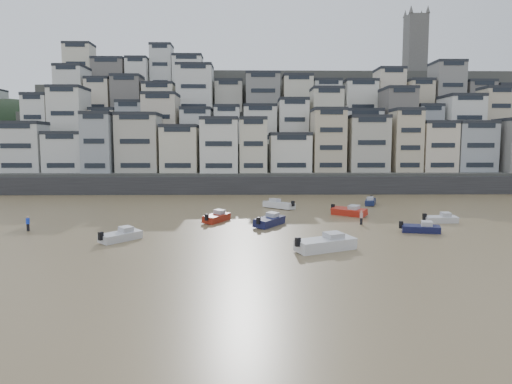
{
  "coord_description": "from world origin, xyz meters",
  "views": [
    {
      "loc": [
        2.16,
        -25.94,
        9.77
      ],
      "look_at": [
        3.24,
        30.0,
        4.0
      ],
      "focal_mm": 32.0,
      "sensor_mm": 36.0,
      "label": 1
    }
  ],
  "objects_px": {
    "boat_f": "(217,216)",
    "boat_c": "(270,219)",
    "boat_e": "(349,210)",
    "person_blue": "(28,224)",
    "boat_i": "(370,201)",
    "boat_a": "(326,241)",
    "boat_b": "(421,227)",
    "boat_h": "(279,203)",
    "boat_d": "(441,218)",
    "person_pink": "(361,218)",
    "boat_j": "(121,234)"
  },
  "relations": [
    {
      "from": "boat_d",
      "to": "person_pink",
      "type": "height_order",
      "value": "person_pink"
    },
    {
      "from": "boat_j",
      "to": "boat_d",
      "type": "bearing_deg",
      "value": -37.71
    },
    {
      "from": "boat_i",
      "to": "boat_c",
      "type": "xyz_separation_m",
      "value": [
        -17.53,
        -19.24,
        0.11
      ]
    },
    {
      "from": "boat_h",
      "to": "boat_f",
      "type": "distance_m",
      "value": 15.01
    },
    {
      "from": "boat_i",
      "to": "boat_a",
      "type": "relative_size",
      "value": 0.77
    },
    {
      "from": "boat_h",
      "to": "boat_e",
      "type": "xyz_separation_m",
      "value": [
        9.23,
        -7.5,
        -0.05
      ]
    },
    {
      "from": "boat_f",
      "to": "person_pink",
      "type": "distance_m",
      "value": 18.15
    },
    {
      "from": "boat_e",
      "to": "person_blue",
      "type": "height_order",
      "value": "person_blue"
    },
    {
      "from": "boat_c",
      "to": "boat_j",
      "type": "bearing_deg",
      "value": 149.55
    },
    {
      "from": "boat_h",
      "to": "person_pink",
      "type": "distance_m",
      "value": 17.25
    },
    {
      "from": "boat_h",
      "to": "boat_c",
      "type": "bearing_deg",
      "value": 125.19
    },
    {
      "from": "boat_e",
      "to": "person_blue",
      "type": "xyz_separation_m",
      "value": [
        -39.14,
        -10.61,
        0.13
      ]
    },
    {
      "from": "boat_j",
      "to": "person_blue",
      "type": "relative_size",
      "value": 2.86
    },
    {
      "from": "boat_j",
      "to": "boat_f",
      "type": "height_order",
      "value": "boat_f"
    },
    {
      "from": "boat_j",
      "to": "boat_b",
      "type": "xyz_separation_m",
      "value": [
        32.37,
        3.85,
        -0.06
      ]
    },
    {
      "from": "boat_h",
      "to": "person_pink",
      "type": "xyz_separation_m",
      "value": [
        9.17,
        -14.61,
        0.08
      ]
    },
    {
      "from": "person_blue",
      "to": "boat_a",
      "type": "bearing_deg",
      "value": -17.77
    },
    {
      "from": "boat_j",
      "to": "boat_a",
      "type": "xyz_separation_m",
      "value": [
        20.22,
        -4.69,
        0.21
      ]
    },
    {
      "from": "boat_i",
      "to": "person_blue",
      "type": "relative_size",
      "value": 2.87
    },
    {
      "from": "boat_a",
      "to": "boat_j",
      "type": "bearing_deg",
      "value": 140.7
    },
    {
      "from": "boat_e",
      "to": "person_pink",
      "type": "distance_m",
      "value": 7.11
    },
    {
      "from": "person_pink",
      "to": "boat_a",
      "type": "bearing_deg",
      "value": -116.09
    },
    {
      "from": "boat_h",
      "to": "boat_d",
      "type": "relative_size",
      "value": 1.27
    },
    {
      "from": "boat_i",
      "to": "boat_e",
      "type": "bearing_deg",
      "value": -9.05
    },
    {
      "from": "boat_h",
      "to": "boat_a",
      "type": "distance_m",
      "value": 28.57
    },
    {
      "from": "boat_h",
      "to": "boat_d",
      "type": "xyz_separation_m",
      "value": [
        19.54,
        -13.52,
        -0.17
      ]
    },
    {
      "from": "boat_h",
      "to": "person_blue",
      "type": "distance_m",
      "value": 34.97
    },
    {
      "from": "boat_i",
      "to": "boat_d",
      "type": "bearing_deg",
      "value": 32.39
    },
    {
      "from": "boat_f",
      "to": "boat_e",
      "type": "xyz_separation_m",
      "value": [
        18.04,
        4.65,
        0.01
      ]
    },
    {
      "from": "person_blue",
      "to": "boat_f",
      "type": "bearing_deg",
      "value": 15.78
    },
    {
      "from": "boat_j",
      "to": "boat_a",
      "type": "height_order",
      "value": "boat_a"
    },
    {
      "from": "boat_f",
      "to": "boat_c",
      "type": "relative_size",
      "value": 0.92
    },
    {
      "from": "boat_h",
      "to": "boat_i",
      "type": "distance_m",
      "value": 15.86
    },
    {
      "from": "boat_f",
      "to": "boat_c",
      "type": "bearing_deg",
      "value": -89.96
    },
    {
      "from": "boat_e",
      "to": "boat_j",
      "type": "bearing_deg",
      "value": -107.92
    },
    {
      "from": "boat_c",
      "to": "boat_f",
      "type": "bearing_deg",
      "value": 95.95
    },
    {
      "from": "boat_h",
      "to": "boat_a",
      "type": "bearing_deg",
      "value": 138.15
    },
    {
      "from": "boat_j",
      "to": "boat_i",
      "type": "height_order",
      "value": "boat_i"
    },
    {
      "from": "boat_b",
      "to": "boat_a",
      "type": "height_order",
      "value": "boat_a"
    },
    {
      "from": "boat_h",
      "to": "boat_i",
      "type": "xyz_separation_m",
      "value": [
        15.35,
        4.01,
        -0.1
      ]
    },
    {
      "from": "boat_d",
      "to": "boat_b",
      "type": "bearing_deg",
      "value": -131.82
    },
    {
      "from": "boat_a",
      "to": "person_blue",
      "type": "distance_m",
      "value": 33.92
    },
    {
      "from": "boat_d",
      "to": "boat_f",
      "type": "height_order",
      "value": "boat_f"
    },
    {
      "from": "boat_e",
      "to": "boat_h",
      "type": "bearing_deg",
      "value": -178.05
    },
    {
      "from": "boat_i",
      "to": "boat_h",
      "type": "bearing_deg",
      "value": -56.43
    },
    {
      "from": "boat_a",
      "to": "person_blue",
      "type": "height_order",
      "value": "boat_a"
    },
    {
      "from": "boat_c",
      "to": "person_pink",
      "type": "height_order",
      "value": "person_pink"
    },
    {
      "from": "boat_b",
      "to": "boat_c",
      "type": "height_order",
      "value": "boat_c"
    },
    {
      "from": "boat_h",
      "to": "boat_f",
      "type": "relative_size",
      "value": 1.08
    },
    {
      "from": "boat_h",
      "to": "boat_b",
      "type": "xyz_separation_m",
      "value": [
        14.54,
        -19.92,
        -0.17
      ]
    }
  ]
}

